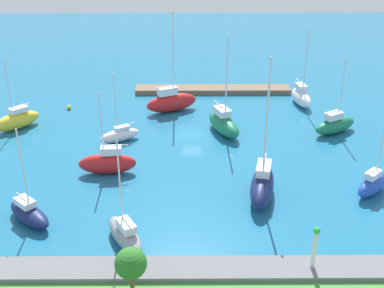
% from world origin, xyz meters
% --- Properties ---
extents(water, '(160.00, 160.00, 0.00)m').
position_xyz_m(water, '(0.00, 0.00, 0.00)').
color(water, '#1E668C').
rests_on(water, ground).
extents(pier_dock, '(24.68, 3.07, 0.78)m').
position_xyz_m(pier_dock, '(-3.50, -16.03, 0.39)').
color(pier_dock, brown).
rests_on(pier_dock, ground).
extents(breakwater, '(55.19, 2.72, 1.48)m').
position_xyz_m(breakwater, '(0.00, 27.99, 0.74)').
color(breakwater, slate).
rests_on(breakwater, ground).
extents(harbor_beacon, '(0.56, 0.56, 3.73)m').
position_xyz_m(harbor_beacon, '(-9.33, 27.99, 3.63)').
color(harbor_beacon, silver).
rests_on(harbor_beacon, breakwater).
extents(park_tree_west, '(2.38, 2.38, 4.00)m').
position_xyz_m(park_tree_west, '(4.58, 30.44, 3.86)').
color(park_tree_west, brown).
rests_on(park_tree_west, shoreline_park).
extents(sailboat_red_far_north, '(6.47, 2.24, 9.70)m').
position_xyz_m(sailboat_red_far_north, '(9.41, 10.36, 1.35)').
color(sailboat_red_far_north, red).
rests_on(sailboat_red_far_north, water).
extents(sailboat_green_by_breakwater, '(5.05, 7.69, 13.10)m').
position_xyz_m(sailboat_green_by_breakwater, '(-4.20, -0.29, 1.37)').
color(sailboat_green_by_breakwater, '#19724C').
rests_on(sailboat_green_by_breakwater, water).
extents(sailboat_white_along_channel, '(5.34, 3.90, 9.13)m').
position_xyz_m(sailboat_white_along_channel, '(9.16, 2.12, 0.89)').
color(sailboat_white_along_channel, white).
rests_on(sailboat_white_along_channel, water).
extents(sailboat_navy_outer_mooring, '(4.01, 8.25, 15.01)m').
position_xyz_m(sailboat_navy_outer_mooring, '(-7.09, 15.52, 1.51)').
color(sailboat_navy_outer_mooring, '#141E4C').
rests_on(sailboat_navy_outer_mooring, water).
extents(sailboat_gray_inner_mooring, '(4.52, 6.00, 10.67)m').
position_xyz_m(sailboat_gray_inner_mooring, '(6.02, 23.11, 1.06)').
color(sailboat_gray_inner_mooring, gray).
rests_on(sailboat_gray_inner_mooring, water).
extents(sailboat_yellow_lone_north, '(6.08, 6.07, 9.66)m').
position_xyz_m(sailboat_yellow_lone_north, '(23.39, -1.93, 1.24)').
color(sailboat_yellow_lone_north, yellow).
rests_on(sailboat_yellow_lone_north, water).
extents(sailboat_blue_mid_basin, '(5.07, 4.96, 9.84)m').
position_xyz_m(sailboat_blue_mid_basin, '(-18.69, 14.83, 1.16)').
color(sailboat_blue_mid_basin, '#2347B2').
rests_on(sailboat_blue_mid_basin, water).
extents(sailboat_red_far_south, '(7.85, 5.05, 14.34)m').
position_xyz_m(sailboat_red_far_south, '(2.91, -7.89, 1.54)').
color(sailboat_red_far_south, red).
rests_on(sailboat_red_far_south, water).
extents(sailboat_green_west_end, '(6.80, 5.21, 10.09)m').
position_xyz_m(sailboat_green_west_end, '(-18.81, -0.24, 1.20)').
color(sailboat_green_west_end, '#19724C').
rests_on(sailboat_green_west_end, water).
extents(sailboat_white_center_basin, '(2.86, 6.45, 11.58)m').
position_xyz_m(sailboat_white_center_basin, '(-16.47, -10.37, 1.27)').
color(sailboat_white_center_basin, white).
rests_on(sailboat_white_center_basin, water).
extents(sailboat_navy_lone_south, '(5.67, 5.48, 9.81)m').
position_xyz_m(sailboat_navy_lone_south, '(15.48, 19.71, 0.97)').
color(sailboat_navy_lone_south, '#141E4C').
rests_on(sailboat_navy_lone_south, water).
extents(mooring_buoy_yellow, '(0.64, 0.64, 0.64)m').
position_xyz_m(mooring_buoy_yellow, '(18.03, -8.75, 0.32)').
color(mooring_buoy_yellow, yellow).
rests_on(mooring_buoy_yellow, water).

